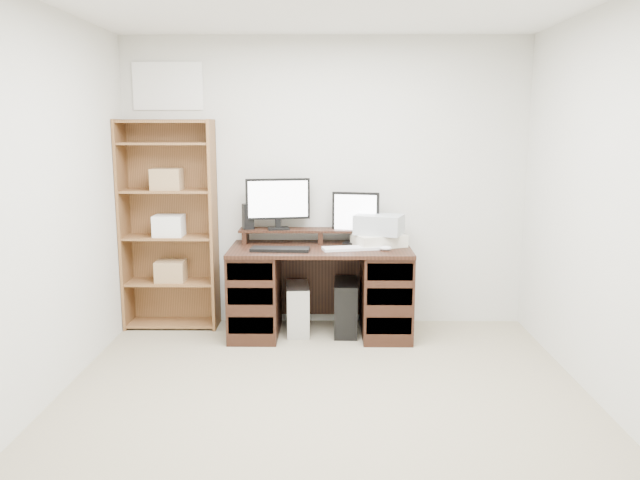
{
  "coord_description": "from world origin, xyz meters",
  "views": [
    {
      "loc": [
        0.02,
        -3.45,
        1.74
      ],
      "look_at": [
        -0.04,
        1.43,
        0.85
      ],
      "focal_mm": 35.0,
      "sensor_mm": 36.0,
      "label": 1
    }
  ],
  "objects_px": {
    "desk": "(320,289)",
    "printer": "(379,240)",
    "monitor_wide": "(278,201)",
    "tower_black": "(346,307)",
    "tower_silver": "(298,309)",
    "bookshelf": "(170,223)",
    "monitor_small": "(356,216)"
  },
  "relations": [
    {
      "from": "desk",
      "to": "tower_silver",
      "type": "bearing_deg",
      "value": 169.25
    },
    {
      "from": "printer",
      "to": "tower_black",
      "type": "height_order",
      "value": "printer"
    },
    {
      "from": "monitor_wide",
      "to": "tower_black",
      "type": "distance_m",
      "value": 1.08
    },
    {
      "from": "monitor_small",
      "to": "tower_black",
      "type": "relative_size",
      "value": 0.97
    },
    {
      "from": "desk",
      "to": "bookshelf",
      "type": "bearing_deg",
      "value": 170.74
    },
    {
      "from": "monitor_wide",
      "to": "printer",
      "type": "height_order",
      "value": "monitor_wide"
    },
    {
      "from": "tower_silver",
      "to": "monitor_wide",
      "type": "bearing_deg",
      "value": 131.03
    },
    {
      "from": "monitor_wide",
      "to": "bookshelf",
      "type": "xyz_separation_m",
      "value": [
        -0.94,
        0.01,
        -0.2
      ]
    },
    {
      "from": "monitor_small",
      "to": "bookshelf",
      "type": "height_order",
      "value": "bookshelf"
    },
    {
      "from": "monitor_small",
      "to": "tower_black",
      "type": "xyz_separation_m",
      "value": [
        -0.08,
        -0.15,
        -0.77
      ]
    },
    {
      "from": "monitor_small",
      "to": "tower_black",
      "type": "distance_m",
      "value": 0.78
    },
    {
      "from": "desk",
      "to": "bookshelf",
      "type": "xyz_separation_m",
      "value": [
        -1.31,
        0.21,
        0.53
      ]
    },
    {
      "from": "monitor_small",
      "to": "printer",
      "type": "xyz_separation_m",
      "value": [
        0.19,
        -0.11,
        -0.19
      ]
    },
    {
      "from": "desk",
      "to": "printer",
      "type": "xyz_separation_m",
      "value": [
        0.49,
        0.07,
        0.41
      ]
    },
    {
      "from": "bookshelf",
      "to": "desk",
      "type": "bearing_deg",
      "value": -9.26
    },
    {
      "from": "monitor_small",
      "to": "bookshelf",
      "type": "relative_size",
      "value": 0.24
    },
    {
      "from": "monitor_small",
      "to": "tower_silver",
      "type": "xyz_separation_m",
      "value": [
        -0.49,
        -0.15,
        -0.78
      ]
    },
    {
      "from": "desk",
      "to": "monitor_small",
      "type": "height_order",
      "value": "monitor_small"
    },
    {
      "from": "monitor_wide",
      "to": "monitor_small",
      "type": "height_order",
      "value": "monitor_wide"
    },
    {
      "from": "tower_silver",
      "to": "bookshelf",
      "type": "relative_size",
      "value": 0.23
    },
    {
      "from": "tower_black",
      "to": "bookshelf",
      "type": "distance_m",
      "value": 1.68
    },
    {
      "from": "printer",
      "to": "bookshelf",
      "type": "height_order",
      "value": "bookshelf"
    },
    {
      "from": "desk",
      "to": "monitor_small",
      "type": "distance_m",
      "value": 0.7
    },
    {
      "from": "desk",
      "to": "tower_silver",
      "type": "distance_m",
      "value": 0.27
    },
    {
      "from": "tower_black",
      "to": "monitor_small",
      "type": "bearing_deg",
      "value": 62.5
    },
    {
      "from": "tower_silver",
      "to": "tower_black",
      "type": "distance_m",
      "value": 0.41
    },
    {
      "from": "printer",
      "to": "tower_black",
      "type": "relative_size",
      "value": 0.89
    },
    {
      "from": "printer",
      "to": "tower_silver",
      "type": "distance_m",
      "value": 0.91
    },
    {
      "from": "tower_silver",
      "to": "bookshelf",
      "type": "bearing_deg",
      "value": 166.69
    },
    {
      "from": "desk",
      "to": "monitor_wide",
      "type": "bearing_deg",
      "value": 150.6
    },
    {
      "from": "bookshelf",
      "to": "monitor_small",
      "type": "bearing_deg",
      "value": -1.04
    },
    {
      "from": "tower_silver",
      "to": "bookshelf",
      "type": "xyz_separation_m",
      "value": [
        -1.11,
        0.18,
        0.71
      ]
    }
  ]
}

